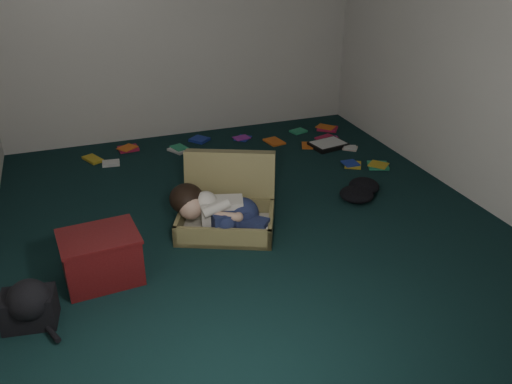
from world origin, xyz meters
TOP-DOWN VIEW (x-y plane):
  - floor at (0.00, 0.00)m, footprint 4.50×4.50m
  - wall_back at (0.00, 2.25)m, footprint 4.50×0.00m
  - wall_front at (0.00, -2.25)m, footprint 4.50×0.00m
  - wall_right at (2.00, 0.00)m, footprint 0.00×4.50m
  - suitcase at (-0.17, 0.06)m, footprint 0.99×0.98m
  - person at (-0.29, -0.09)m, footprint 0.72×0.62m
  - maroon_bin at (-1.23, -0.41)m, footprint 0.56×0.45m
  - backpack at (-1.70, -0.73)m, footprint 0.44×0.37m
  - clothing_pile at (1.16, 0.12)m, footprint 0.45×0.39m
  - paper_tray at (1.37, 1.28)m, footprint 0.42×0.35m
  - book_scatter at (0.61, 1.53)m, footprint 2.95×1.57m

SIDE VIEW (x-z plane):
  - floor at x=0.00m, z-range 0.00..0.00m
  - book_scatter at x=0.61m, z-range 0.00..0.02m
  - paper_tray at x=1.37m, z-range 0.00..0.05m
  - clothing_pile at x=1.16m, z-range 0.00..0.13m
  - backpack at x=-1.70m, z-range 0.00..0.24m
  - suitcase at x=-0.17m, z-range -0.11..0.44m
  - maroon_bin at x=-1.23m, z-range 0.00..0.36m
  - person at x=-0.29m, z-range 0.04..0.38m
  - wall_back at x=0.00m, z-range -0.95..3.55m
  - wall_front at x=0.00m, z-range -0.95..3.55m
  - wall_right at x=2.00m, z-range -0.95..3.55m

